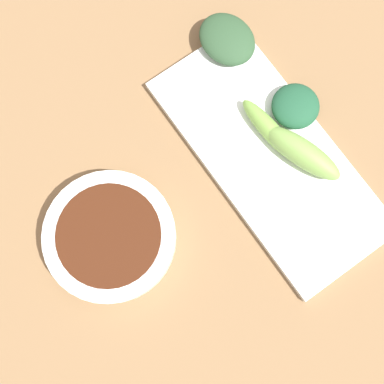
{
  "coord_description": "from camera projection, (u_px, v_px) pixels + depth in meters",
  "views": [
    {
      "loc": [
        -0.1,
        -0.1,
        0.61
      ],
      "look_at": [
        -0.04,
        -0.01,
        0.05
      ],
      "focal_mm": 48.06,
      "sensor_mm": 36.0,
      "label": 1
    }
  ],
  "objects": [
    {
      "name": "tabletop",
      "position": [
        212.0,
        177.0,
        0.61
      ],
      "size": [
        2.1,
        2.1,
        0.02
      ],
      "primitive_type": "cube",
      "color": "brown",
      "rests_on": "ground"
    },
    {
      "name": "sauce_bowl",
      "position": [
        110.0,
        237.0,
        0.57
      ],
      "size": [
        0.15,
        0.15,
        0.03
      ],
      "color": "white",
      "rests_on": "tabletop"
    },
    {
      "name": "serving_plate",
      "position": [
        270.0,
        156.0,
        0.6
      ],
      "size": [
        0.14,
        0.31,
        0.01
      ],
      "primitive_type": "cube",
      "color": "white",
      "rests_on": "tabletop"
    },
    {
      "name": "broccoli_leafy_0",
      "position": [
        295.0,
        106.0,
        0.59
      ],
      "size": [
        0.06,
        0.06,
        0.02
      ],
      "primitive_type": "ellipsoid",
      "rotation": [
        0.0,
        0.0,
        0.06
      ],
      "color": "#1D4E32",
      "rests_on": "serving_plate"
    },
    {
      "name": "broccoli_stalk_1",
      "position": [
        270.0,
        130.0,
        0.59
      ],
      "size": [
        0.03,
        0.1,
        0.02
      ],
      "primitive_type": "ellipsoid",
      "rotation": [
        0.0,
        0.0,
        0.07
      ],
      "color": "#75A444",
      "rests_on": "serving_plate"
    },
    {
      "name": "broccoli_stalk_2",
      "position": [
        303.0,
        153.0,
        0.58
      ],
      "size": [
        0.06,
        0.1,
        0.03
      ],
      "primitive_type": "ellipsoid",
      "rotation": [
        0.0,
        0.0,
        0.33
      ],
      "color": "#77A14A",
      "rests_on": "serving_plate"
    },
    {
      "name": "broccoli_leafy_3",
      "position": [
        227.0,
        39.0,
        0.61
      ],
      "size": [
        0.07,
        0.08,
        0.02
      ],
      "primitive_type": "ellipsoid",
      "rotation": [
        0.0,
        0.0,
        0.11
      ],
      "color": "#2C4C2E",
      "rests_on": "serving_plate"
    }
  ]
}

